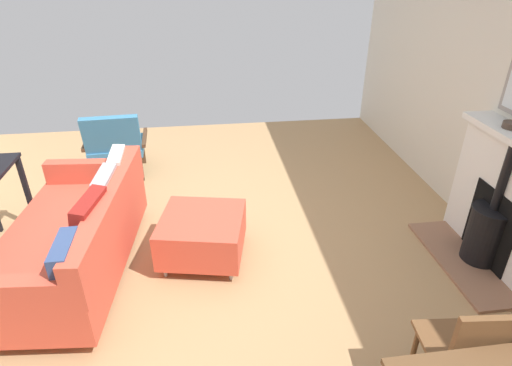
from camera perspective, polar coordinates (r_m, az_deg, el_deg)
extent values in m
cube|color=tan|center=(3.75, -11.58, -10.02)|extent=(5.83, 6.37, 0.01)
cube|color=#93664C|center=(4.01, 25.96, -9.54)|extent=(0.38, 1.14, 0.03)
cube|color=white|center=(3.92, 31.24, -2.80)|extent=(0.22, 1.20, 1.07)
cube|color=black|center=(3.95, 29.53, -5.24)|extent=(0.06, 0.55, 0.63)
cylinder|color=black|center=(3.97, 28.79, -6.26)|extent=(0.30, 0.30, 0.48)
cylinder|color=black|center=(3.85, 29.65, -3.21)|extent=(0.32, 0.32, 0.02)
cylinder|color=black|center=(3.73, 30.67, 0.48)|extent=(0.07, 0.07, 0.54)
cylinder|color=#47382D|center=(3.84, 31.48, 6.72)|extent=(0.13, 0.13, 0.05)
torus|color=#47382D|center=(3.83, 31.55, 6.99)|extent=(0.14, 0.14, 0.01)
cylinder|color=#B2B2B7|center=(4.51, -24.89, -4.32)|extent=(0.04, 0.04, 0.10)
cylinder|color=#B2B2B7|center=(4.29, -16.00, -4.36)|extent=(0.04, 0.04, 0.10)
cylinder|color=#B2B2B7|center=(3.20, -21.65, -18.90)|extent=(0.04, 0.04, 0.10)
cube|color=#D14C38|center=(3.70, -24.21, -7.86)|extent=(1.05, 1.81, 0.31)
cube|color=#D14C38|center=(3.40, -19.22, -3.62)|extent=(0.30, 1.75, 0.33)
cube|color=#D14C38|center=(4.22, -21.38, 1.51)|extent=(0.86, 0.20, 0.21)
cube|color=#D14C38|center=(2.99, -30.35, -12.90)|extent=(0.86, 0.20, 0.21)
cube|color=beige|center=(3.95, -18.35, 1.34)|extent=(0.15, 0.39, 0.40)
cube|color=#99999E|center=(3.61, -19.89, -1.60)|extent=(0.18, 0.41, 0.41)
cube|color=maroon|center=(3.28, -21.71, -5.03)|extent=(0.24, 0.43, 0.42)
cube|color=#334775|center=(2.95, -24.23, -10.29)|extent=(0.12, 0.36, 0.36)
cylinder|color=#B2B2B7|center=(3.95, -10.29, -6.82)|extent=(0.04, 0.04, 0.09)
cylinder|color=#B2B2B7|center=(3.55, -12.26, -11.71)|extent=(0.04, 0.04, 0.09)
cylinder|color=#B2B2B7|center=(3.86, -2.44, -7.26)|extent=(0.04, 0.04, 0.09)
cylinder|color=#B2B2B7|center=(3.45, -3.42, -12.38)|extent=(0.04, 0.04, 0.09)
cube|color=#D14C38|center=(3.57, -7.31, -6.84)|extent=(0.79, 0.78, 0.32)
cube|color=#4C3321|center=(5.39, -15.16, 4.23)|extent=(0.05, 0.05, 0.33)
cube|color=#4C3321|center=(5.46, -20.48, 3.69)|extent=(0.05, 0.05, 0.33)
cube|color=#4C3321|center=(4.96, -15.40, 2.00)|extent=(0.05, 0.05, 0.33)
cube|color=#4C3321|center=(5.04, -21.16, 1.45)|extent=(0.05, 0.05, 0.33)
cube|color=teal|center=(5.13, -18.37, 4.75)|extent=(0.63, 0.59, 0.08)
cube|color=teal|center=(4.81, -19.10, 6.26)|extent=(0.61, 0.18, 0.42)
cube|color=#4C3321|center=(5.06, -14.94, 6.04)|extent=(0.07, 0.53, 0.04)
cube|color=#4C3321|center=(5.16, -22.04, 5.28)|extent=(0.07, 0.53, 0.04)
cube|color=black|center=(4.36, -28.63, -1.38)|extent=(0.04, 0.04, 0.76)
cylinder|color=brown|center=(2.98, 26.68, -19.80)|extent=(0.03, 0.03, 0.43)
cylinder|color=brown|center=(2.86, 20.64, -20.85)|extent=(0.03, 0.03, 0.43)
cube|color=brown|center=(2.67, 26.14, -19.58)|extent=(0.44, 0.44, 0.02)
cube|color=brown|center=(2.43, 29.03, -19.02)|extent=(0.36, 0.07, 0.40)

